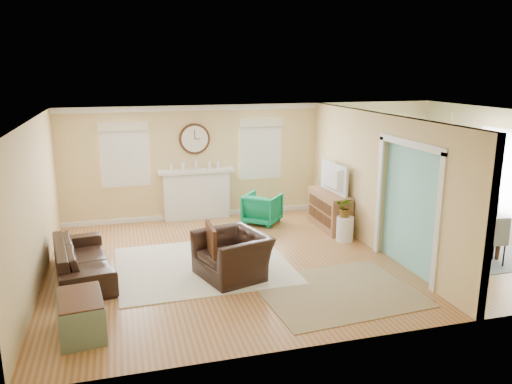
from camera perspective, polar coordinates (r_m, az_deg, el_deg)
floor at (r=9.44m, az=5.22°, el=-7.20°), size 9.00×9.00×0.00m
wall_back at (r=11.84m, az=0.23°, el=3.75°), size 9.00×0.02×2.60m
wall_front at (r=6.45m, az=14.94°, el=-5.47°), size 9.00×0.02×2.60m
wall_left at (r=8.58m, az=-23.96°, el=-1.41°), size 0.02×6.00×2.60m
wall_right at (r=11.43m, az=26.99°, el=1.85°), size 0.02×6.00×2.60m
ceiling at (r=8.84m, az=5.59°, el=8.72°), size 9.00×6.00×0.02m
partition at (r=9.91m, az=13.02°, el=1.72°), size 0.17×6.00×2.60m
fireplace at (r=11.56m, az=-6.79°, el=-0.17°), size 1.70×0.30×1.17m
wall_clock at (r=11.41m, az=-7.03°, el=6.05°), size 0.70×0.07×0.70m
window_left at (r=11.30m, az=-14.81°, el=4.64°), size 1.05×0.13×1.42m
window_right at (r=11.75m, az=0.53°, el=5.44°), size 1.05×0.13×1.42m
french_doors at (r=11.44m, az=26.71°, el=0.86°), size 0.06×1.70×2.20m
pendant at (r=10.34m, az=21.34°, el=6.37°), size 0.30×0.30×0.55m
rug_cream at (r=8.98m, az=-6.05°, el=-8.30°), size 3.03×2.64×0.02m
rug_jute at (r=8.03m, az=9.31°, el=-11.20°), size 2.48×2.09×0.01m
rug_grey at (r=10.68m, az=21.44°, el=-5.57°), size 2.39×2.99×0.01m
sofa at (r=8.83m, az=-19.20°, el=-7.32°), size 1.13×2.21×0.62m
eames_chair at (r=8.37m, az=-2.74°, el=-7.24°), size 1.30×1.39×0.74m
green_chair at (r=11.19m, az=0.73°, el=-1.90°), size 1.04×1.04×0.68m
trunk at (r=7.08m, az=-19.35°, el=-13.15°), size 0.66×0.97×0.53m
credenza at (r=10.97m, az=8.37°, el=-2.06°), size 0.47×1.37×0.80m
tv at (r=10.79m, az=8.42°, el=1.60°), size 0.22×1.11×0.63m
garden_stool at (r=10.24m, az=10.13°, el=-4.17°), size 0.34×0.34×0.50m
potted_plant at (r=10.10m, az=10.24°, el=-1.69°), size 0.50×0.49×0.42m
dining_table at (r=10.58m, az=21.60°, el=-3.84°), size 1.38×2.10×0.69m
dining_chair_n at (r=11.34m, az=18.03°, el=-1.41°), size 0.46×0.46×0.90m
dining_chair_s at (r=9.76m, az=25.37°, el=-4.54°), size 0.45×0.45×0.89m
dining_chair_w at (r=10.13m, az=18.43°, el=-3.10°), size 0.51×0.51×0.94m
dining_chair_e at (r=10.98m, az=24.35°, el=-2.30°), size 0.44×0.44×0.95m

